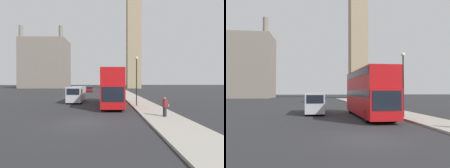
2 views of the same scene
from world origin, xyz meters
TOP-DOWN VIEW (x-y plane):
  - ground_plane at (0.00, 0.00)m, footprint 300.00×300.00m
  - sidewalk_strip at (6.65, 0.00)m, footprint 3.30×120.00m
  - clock_tower at (13.88, 67.24)m, footprint 6.69×6.86m
  - building_block_distant at (-27.81, 71.97)m, footprint 20.78×14.46m
  - red_double_decker_bus at (2.55, 9.24)m, footprint 2.53×10.53m
  - white_van at (-2.54, 12.88)m, footprint 2.01×5.59m
  - pedestrian at (6.81, 1.44)m, footprint 0.52×0.36m
  - street_lamp at (5.51, 7.95)m, footprint 0.36×0.36m
  - parked_sedan at (-3.35, 39.25)m, footprint 1.86×4.39m

SIDE VIEW (x-z plane):
  - ground_plane at x=0.00m, z-range 0.00..0.00m
  - sidewalk_strip at x=6.65m, z-range 0.00..0.15m
  - parked_sedan at x=-3.35m, z-range -0.08..1.46m
  - pedestrian at x=6.81m, z-range 0.15..1.75m
  - white_van at x=-2.54m, z-range 0.09..2.38m
  - red_double_decker_bus at x=2.55m, z-range 0.26..4.74m
  - street_lamp at x=5.51m, z-range 1.06..6.96m
  - building_block_distant at x=-27.81m, z-range -2.46..25.54m
  - clock_tower at x=13.88m, z-range 0.89..66.75m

